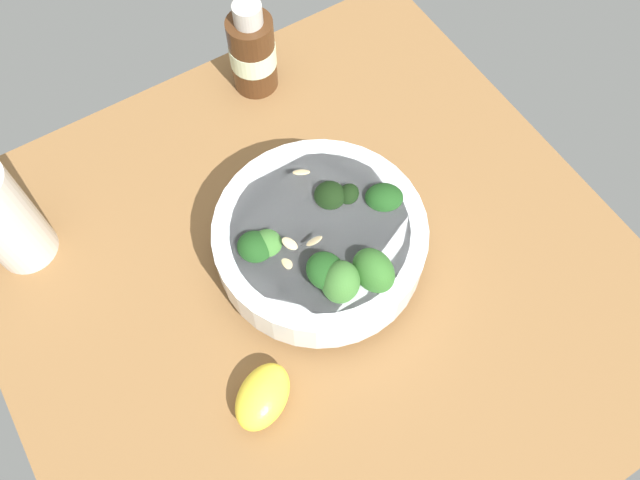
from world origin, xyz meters
TOP-DOWN VIEW (x-y plane):
  - ground_plane at (0.00, 0.00)cm, footprint 65.63×65.63cm
  - bowl_of_broccoli at (1.58, 1.23)cm, footprint 21.79×21.79cm
  - lemon_wedge at (-11.29, -8.88)cm, footprint 8.28×7.59cm
  - bottle_short at (7.65, 26.53)cm, footprint 5.61×5.61cm

SIDE VIEW (x-z plane):
  - ground_plane at x=0.00cm, z-range -3.36..0.00cm
  - lemon_wedge at x=-11.29cm, z-range 0.00..3.60cm
  - bowl_of_broccoli at x=1.58cm, z-range -0.74..9.37cm
  - bottle_short at x=7.65cm, z-range -0.80..11.62cm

